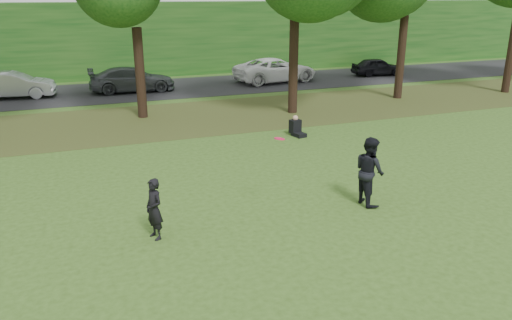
{
  "coord_description": "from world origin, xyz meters",
  "views": [
    {
      "loc": [
        -6.13,
        -9.45,
        5.54
      ],
      "look_at": [
        -1.65,
        2.4,
        1.3
      ],
      "focal_mm": 35.0,
      "sensor_mm": 36.0,
      "label": 1
    }
  ],
  "objects_px": {
    "player_left": "(154,209)",
    "seated_person": "(296,128)",
    "frisbee": "(280,139)",
    "player_right": "(369,171)"
  },
  "relations": [
    {
      "from": "seated_person",
      "to": "frisbee",
      "type": "bearing_deg",
      "value": -129.6
    },
    {
      "from": "player_right",
      "to": "seated_person",
      "type": "height_order",
      "value": "player_right"
    },
    {
      "from": "frisbee",
      "to": "seated_person",
      "type": "distance_m",
      "value": 7.87
    },
    {
      "from": "player_right",
      "to": "frisbee",
      "type": "distance_m",
      "value": 2.79
    },
    {
      "from": "player_left",
      "to": "seated_person",
      "type": "bearing_deg",
      "value": 114.16
    },
    {
      "from": "player_right",
      "to": "seated_person",
      "type": "distance_m",
      "value": 7.16
    },
    {
      "from": "player_right",
      "to": "seated_person",
      "type": "relative_size",
      "value": 2.29
    },
    {
      "from": "player_left",
      "to": "frisbee",
      "type": "distance_m",
      "value": 3.57
    },
    {
      "from": "player_right",
      "to": "seated_person",
      "type": "bearing_deg",
      "value": -8.77
    },
    {
      "from": "frisbee",
      "to": "player_right",
      "type": "bearing_deg",
      "value": -6.86
    }
  ]
}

